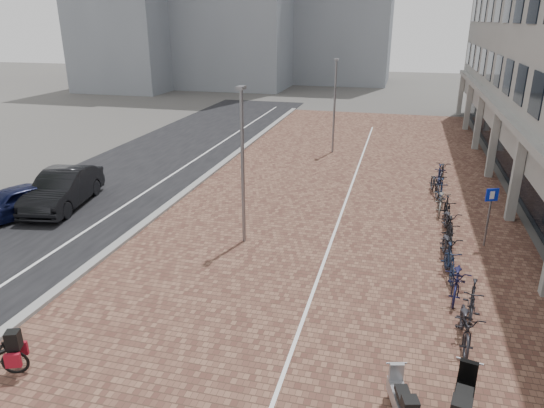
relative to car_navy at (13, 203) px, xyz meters
The scene contains 14 objects.
ground 11.76m from the car_navy, 25.93° to the right, with size 140.00×140.00×0.00m, color #474442.
plaza_brick 14.33m from the car_navy, 28.66° to the left, with size 14.50×42.00×0.04m, color brown.
street_asphalt 7.07m from the car_navy, 77.20° to the left, with size 8.00×50.00×0.03m, color black.
curb 8.79m from the car_navy, 51.50° to the left, with size 0.35×42.00×0.14m, color gray.
lane_line 7.76m from the car_navy, 62.59° to the left, with size 0.12×44.00×0.00m, color white.
parking_line 14.50m from the car_navy, 28.28° to the left, with size 0.10×30.00×0.00m, color white.
car_navy is the anchor object (origin of this frame).
car_dark 2.01m from the car_navy, 55.93° to the left, with size 1.69×4.84×1.60m, color black.
scooter_front 16.88m from the car_navy, 24.75° to the right, with size 0.43×1.38×0.95m, color #929397, non-canonical shape.
scooter_mid 17.91m from the car_navy, 22.99° to the right, with size 0.53×1.68×1.16m, color black, non-canonical shape.
parking_sign 18.19m from the car_navy, ahead, with size 0.43×0.22×2.17m.
lamp_near 9.92m from the car_navy, ahead, with size 0.12×0.12×5.50m, color gray.
lamp_far 17.70m from the car_navy, 51.54° to the left, with size 0.12×0.12×5.43m, color gray.
bike_row 17.04m from the car_navy, ahead, with size 1.33×15.81×1.05m.
Camera 1 is at (4.29, -10.26, 7.59)m, focal length 32.75 mm.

